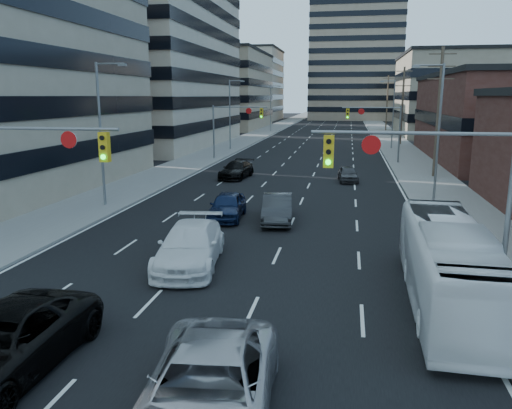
{
  "coord_description": "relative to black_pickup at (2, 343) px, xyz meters",
  "views": [
    {
      "loc": [
        4.72,
        -9.1,
        7.0
      ],
      "look_at": [
        0.76,
        12.51,
        2.2
      ],
      "focal_mm": 35.0,
      "sensor_mm": 36.0,
      "label": 1
    }
  ],
  "objects": [
    {
      "name": "streetlight_right_near",
      "position": [
        14.07,
        23.84,
        4.21
      ],
      "size": [
        2.03,
        0.22,
        9.0
      ],
      "color": "slate",
      "rests_on": "ground"
    },
    {
      "name": "utility_pole_distant",
      "position": [
        15.93,
        94.84,
        4.94
      ],
      "size": [
        2.2,
        0.28,
        11.0
      ],
      "color": "#4C3D2D",
      "rests_on": "ground"
    },
    {
      "name": "sedan_grey_center",
      "position": [
        4.68,
        16.94,
        -0.07
      ],
      "size": [
        2.17,
        4.84,
        1.54
      ],
      "primitive_type": "imported",
      "rotation": [
        0.0,
        0.0,
        0.12
      ],
      "color": "#2B2B2D",
      "rests_on": "ground"
    },
    {
      "name": "signal_near_left",
      "position": [
        -3.73,
        6.83,
        3.49
      ],
      "size": [
        6.59,
        0.33,
        6.0
      ],
      "color": "slate",
      "rests_on": "ground"
    },
    {
      "name": "office_right_far",
      "position": [
        28.73,
        86.84,
        6.16
      ],
      "size": [
        22.0,
        28.0,
        14.0
      ],
      "primitive_type": "cube",
      "color": "gray",
      "rests_on": "ground"
    },
    {
      "name": "sedan_black_far",
      "position": [
        -0.95,
        31.55,
        -0.11
      ],
      "size": [
        2.54,
        5.22,
        1.46
      ],
      "primitive_type": "imported",
      "rotation": [
        0.0,
        0.0,
        -0.1
      ],
      "color": "black",
      "rests_on": "ground"
    },
    {
      "name": "silver_suv",
      "position": [
        5.73,
        -1.09,
        0.01
      ],
      "size": [
        3.42,
        6.38,
        1.7
      ],
      "primitive_type": "imported",
      "rotation": [
        0.0,
        0.0,
        0.1
      ],
      "color": "#A8A8AC",
      "rests_on": "ground"
    },
    {
      "name": "transit_bus",
      "position": [
        11.95,
        6.64,
        0.59
      ],
      "size": [
        2.67,
        10.3,
        2.85
      ],
      "primitive_type": "imported",
      "rotation": [
        0.0,
        0.0,
        -0.03
      ],
      "color": "white",
      "rests_on": "ground"
    },
    {
      "name": "sidewalk_left",
      "position": [
        -7.77,
        128.84,
        -0.77
      ],
      "size": [
        5.0,
        300.0,
        0.15
      ],
      "primitive_type": "cube",
      "color": "slate",
      "rests_on": "ground"
    },
    {
      "name": "office_left_far",
      "position": [
        -20.27,
        98.84,
        7.16
      ],
      "size": [
        20.0,
        30.0,
        16.0
      ],
      "primitive_type": "cube",
      "color": "gray",
      "rests_on": "ground"
    },
    {
      "name": "sedan_grey_right",
      "position": [
        8.57,
        31.53,
        -0.2
      ],
      "size": [
        1.89,
        3.91,
        1.28
      ],
      "primitive_type": "imported",
      "rotation": [
        0.0,
        0.0,
        0.1
      ],
      "color": "#3A3A3D",
      "rests_on": "ground"
    },
    {
      "name": "utility_pole_block",
      "position": [
        15.93,
        34.84,
        4.94
      ],
      "size": [
        2.2,
        0.28,
        11.0
      ],
      "color": "#4C3D2D",
      "rests_on": "ground"
    },
    {
      "name": "bg_block_right",
      "position": [
        35.73,
        128.84,
        5.16
      ],
      "size": [
        22.0,
        22.0,
        12.0
      ],
      "primitive_type": "cube",
      "color": "gray",
      "rests_on": "ground"
    },
    {
      "name": "road_surface",
      "position": [
        3.73,
        128.84,
        -0.83
      ],
      "size": [
        18.0,
        300.0,
        0.02
      ],
      "primitive_type": "cube",
      "color": "black",
      "rests_on": "ground"
    },
    {
      "name": "streetlight_right_far",
      "position": [
        14.07,
        58.84,
        4.21
      ],
      "size": [
        2.03,
        0.22,
        9.0
      ],
      "color": "slate",
      "rests_on": "ground"
    },
    {
      "name": "streetlight_left_near",
      "position": [
        -6.61,
        18.84,
        4.21
      ],
      "size": [
        2.03,
        0.22,
        9.0
      ],
      "color": "slate",
      "rests_on": "ground"
    },
    {
      "name": "utility_pole_midblock",
      "position": [
        15.93,
        64.84,
        4.94
      ],
      "size": [
        2.2,
        0.28,
        11.0
      ],
      "color": "#4C3D2D",
      "rests_on": "ground"
    },
    {
      "name": "streetlight_left_mid",
      "position": [
        -6.61,
        53.84,
        4.21
      ],
      "size": [
        2.03,
        0.22,
        9.0
      ],
      "color": "slate",
      "rests_on": "ground"
    },
    {
      "name": "white_van",
      "position": [
        2.13,
        8.91,
        0.03
      ],
      "size": [
        3.17,
        6.23,
        1.73
      ],
      "primitive_type": "imported",
      "rotation": [
        0.0,
        0.0,
        0.13
      ],
      "color": "white",
      "rests_on": "ground"
    },
    {
      "name": "signal_near_right",
      "position": [
        11.18,
        6.83,
        3.49
      ],
      "size": [
        6.59,
        0.33,
        6.0
      ],
      "color": "slate",
      "rests_on": "ground"
    },
    {
      "name": "signal_far_left",
      "position": [
        -3.95,
        43.83,
        3.46
      ],
      "size": [
        6.09,
        0.33,
        6.0
      ],
      "color": "slate",
      "rests_on": "ground"
    },
    {
      "name": "sedan_blue",
      "position": [
        1.73,
        17.15,
        -0.07
      ],
      "size": [
        2.08,
        4.61,
        1.54
      ],
      "primitive_type": "imported",
      "rotation": [
        0.0,
        0.0,
        0.06
      ],
      "color": "#0E1A3A",
      "rests_on": "ground"
    },
    {
      "name": "signal_far_right",
      "position": [
        11.41,
        43.83,
        3.46
      ],
      "size": [
        6.09,
        0.33,
        6.0
      ],
      "color": "slate",
      "rests_on": "ground"
    },
    {
      "name": "office_left_mid",
      "position": [
        -23.27,
        58.84,
        13.16
      ],
      "size": [
        26.0,
        34.0,
        28.0
      ],
      "primitive_type": "cube",
      "color": "#ADA089",
      "rests_on": "ground"
    },
    {
      "name": "bg_block_left",
      "position": [
        -24.27,
        138.84,
        9.16
      ],
      "size": [
        24.0,
        24.0,
        20.0
      ],
      "primitive_type": "cube",
      "color": "#ADA089",
      "rests_on": "ground"
    },
    {
      "name": "streetlight_left_far",
      "position": [
        -6.61,
        88.84,
        4.21
      ],
      "size": [
        2.03,
        0.22,
        9.0
      ],
      "color": "slate",
      "rests_on": "ground"
    },
    {
      "name": "apartment_tower",
      "position": [
        9.73,
        148.84,
        28.16
      ],
      "size": [
        26.0,
        26.0,
        58.0
      ],
      "primitive_type": "cube",
      "color": "gray",
      "rests_on": "ground"
    },
    {
      "name": "black_pickup",
      "position": [
        0.0,
        0.0,
        0.0
      ],
      "size": [
        2.85,
        6.07,
        1.68
      ],
      "primitive_type": "imported",
      "rotation": [
        0.0,
        0.0,
        -0.01
      ],
      "color": "black",
      "rests_on": "ground"
    },
    {
      "name": "sidewalk_right",
      "position": [
        15.23,
        128.84,
        -0.77
      ],
      "size": [
        5.0,
        300.0,
        0.15
      ],
      "primitive_type": "cube",
      "color": "slate",
      "rests_on": "ground"
    }
  ]
}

